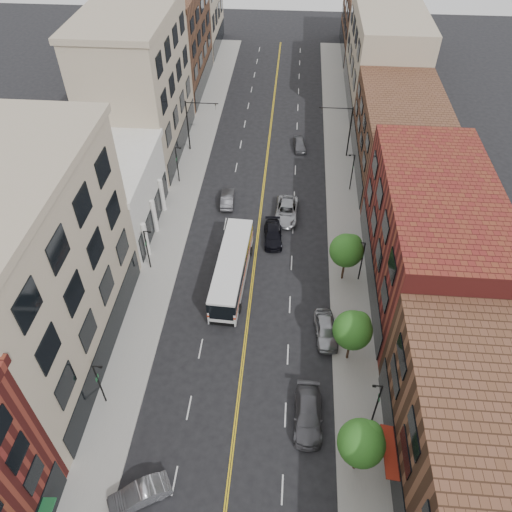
% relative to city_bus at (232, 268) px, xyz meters
% --- Properties ---
extents(sidewalk_left, '(4.00, 110.00, 0.15)m').
position_rel_city_bus_xyz_m(sidewalk_left, '(-7.92, 12.15, -1.79)').
color(sidewalk_left, gray).
rests_on(sidewalk_left, ground).
extents(sidewalk_right, '(4.00, 110.00, 0.15)m').
position_rel_city_bus_xyz_m(sidewalk_right, '(12.08, 12.15, -1.79)').
color(sidewalk_right, gray).
rests_on(sidewalk_right, ground).
extents(bldg_l_tanoffice, '(10.00, 22.00, 18.00)m').
position_rel_city_bus_xyz_m(bldg_l_tanoffice, '(-14.92, -9.85, 7.13)').
color(bldg_l_tanoffice, tan).
rests_on(bldg_l_tanoffice, ground).
extents(bldg_l_white, '(10.00, 14.00, 8.00)m').
position_rel_city_bus_xyz_m(bldg_l_white, '(-14.92, 8.15, 2.13)').
color(bldg_l_white, silver).
rests_on(bldg_l_white, ground).
extents(bldg_l_far_a, '(10.00, 20.00, 18.00)m').
position_rel_city_bus_xyz_m(bldg_l_far_a, '(-14.92, 25.15, 7.13)').
color(bldg_l_far_a, tan).
rests_on(bldg_l_far_a, ground).
extents(bldg_l_far_b, '(10.00, 20.00, 15.00)m').
position_rel_city_bus_xyz_m(bldg_l_far_b, '(-14.92, 45.15, 5.63)').
color(bldg_l_far_b, brown).
rests_on(bldg_l_far_b, ground).
extents(bldg_r_near, '(10.00, 26.00, 10.00)m').
position_rel_city_bus_xyz_m(bldg_r_near, '(19.08, -22.85, 3.13)').
color(bldg_r_near, brown).
rests_on(bldg_r_near, ground).
extents(bldg_r_mid, '(10.00, 22.00, 12.00)m').
position_rel_city_bus_xyz_m(bldg_r_mid, '(19.08, 1.15, 4.13)').
color(bldg_r_mid, maroon).
rests_on(bldg_r_mid, ground).
extents(bldg_r_far_a, '(10.00, 20.00, 10.00)m').
position_rel_city_bus_xyz_m(bldg_r_far_a, '(19.08, 22.15, 3.13)').
color(bldg_r_far_a, brown).
rests_on(bldg_r_far_a, ground).
extents(bldg_r_far_b, '(10.00, 22.00, 14.00)m').
position_rel_city_bus_xyz_m(bldg_r_far_b, '(19.08, 43.15, 5.13)').
color(bldg_r_far_b, tan).
rests_on(bldg_r_far_b, ground).
extents(bldg_r_far_c, '(10.00, 18.00, 11.00)m').
position_rel_city_bus_xyz_m(bldg_r_far_c, '(19.08, 63.15, 3.63)').
color(bldg_r_far_c, brown).
rests_on(bldg_r_far_c, ground).
extents(tree_r_1, '(3.40, 3.40, 5.59)m').
position_rel_city_bus_xyz_m(tree_r_1, '(11.47, -18.78, 2.26)').
color(tree_r_1, black).
rests_on(tree_r_1, sidewalk_right).
extents(tree_r_2, '(3.40, 3.40, 5.59)m').
position_rel_city_bus_xyz_m(tree_r_2, '(11.47, -8.78, 2.26)').
color(tree_r_2, black).
rests_on(tree_r_2, sidewalk_right).
extents(tree_r_3, '(3.40, 3.40, 5.59)m').
position_rel_city_bus_xyz_m(tree_r_3, '(11.47, 1.22, 2.26)').
color(tree_r_3, black).
rests_on(tree_r_3, sidewalk_right).
extents(lamp_l_1, '(0.81, 0.55, 5.05)m').
position_rel_city_bus_xyz_m(lamp_l_1, '(-8.87, -14.85, 1.10)').
color(lamp_l_1, black).
rests_on(lamp_l_1, sidewalk_left).
extents(lamp_l_2, '(0.81, 0.55, 5.05)m').
position_rel_city_bus_xyz_m(lamp_l_2, '(-8.87, 1.15, 1.10)').
color(lamp_l_2, black).
rests_on(lamp_l_2, sidewalk_left).
extents(lamp_l_3, '(0.81, 0.55, 5.05)m').
position_rel_city_bus_xyz_m(lamp_l_3, '(-8.87, 17.15, 1.10)').
color(lamp_l_3, black).
rests_on(lamp_l_3, sidewalk_left).
extents(lamp_r_1, '(0.81, 0.55, 5.05)m').
position_rel_city_bus_xyz_m(lamp_r_1, '(13.04, -14.85, 1.10)').
color(lamp_r_1, black).
rests_on(lamp_r_1, sidewalk_right).
extents(lamp_r_2, '(0.81, 0.55, 5.05)m').
position_rel_city_bus_xyz_m(lamp_r_2, '(13.04, 1.15, 1.10)').
color(lamp_r_2, black).
rests_on(lamp_r_2, sidewalk_right).
extents(lamp_r_3, '(0.81, 0.55, 5.05)m').
position_rel_city_bus_xyz_m(lamp_r_3, '(13.04, 17.15, 1.10)').
color(lamp_r_3, black).
rests_on(lamp_r_3, sidewalk_right).
extents(signal_mast_left, '(4.49, 0.18, 7.20)m').
position_rel_city_bus_xyz_m(signal_mast_left, '(-8.18, 25.15, 2.78)').
color(signal_mast_left, black).
rests_on(signal_mast_left, sidewalk_left).
extents(signal_mast_right, '(4.49, 0.18, 7.20)m').
position_rel_city_bus_xyz_m(signal_mast_right, '(12.35, 25.15, 2.78)').
color(signal_mast_right, black).
rests_on(signal_mast_right, sidewalk_right).
extents(city_bus, '(3.44, 12.61, 3.21)m').
position_rel_city_bus_xyz_m(city_bus, '(0.00, 0.00, 0.00)').
color(city_bus, silver).
rests_on(city_bus, ground).
extents(car_angle_b, '(4.68, 3.60, 1.48)m').
position_rel_city_bus_xyz_m(car_angle_b, '(-4.09, -22.31, -1.13)').
color(car_angle_b, '#A6A8AE').
rests_on(car_angle_b, ground).
extents(car_parked_mid, '(2.26, 5.54, 1.61)m').
position_rel_city_bus_xyz_m(car_parked_mid, '(7.88, -15.18, -1.07)').
color(car_parked_mid, '#49484D').
rests_on(car_parked_mid, ground).
extents(car_parked_far, '(2.44, 5.02, 1.65)m').
position_rel_city_bus_xyz_m(car_parked_far, '(9.48, -6.41, -1.04)').
color(car_parked_far, '#9D9EA4').
rests_on(car_parked_far, ground).
extents(car_lane_behind, '(1.80, 4.45, 1.44)m').
position_rel_city_bus_xyz_m(car_lane_behind, '(-2.10, 13.12, -1.15)').
color(car_lane_behind, '#414146').
rests_on(car_lane_behind, ground).
extents(car_lane_a, '(2.39, 5.09, 1.44)m').
position_rel_city_bus_xyz_m(car_lane_a, '(3.85, 6.82, -1.15)').
color(car_lane_a, black).
rests_on(car_lane_a, ground).
extents(car_lane_b, '(2.93, 5.91, 1.61)m').
position_rel_city_bus_xyz_m(car_lane_b, '(5.21, 11.15, -1.06)').
color(car_lane_b, '#999AA0').
rests_on(car_lane_b, ground).
extents(car_lane_c, '(2.09, 4.20, 1.37)m').
position_rel_city_bus_xyz_m(car_lane_c, '(6.50, 26.73, -1.18)').
color(car_lane_c, '#535358').
rests_on(car_lane_c, ground).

